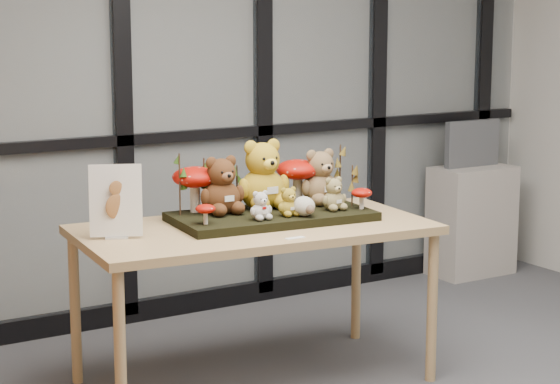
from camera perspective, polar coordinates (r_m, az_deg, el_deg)
room_shell at (r=3.79m, az=12.46°, el=8.75°), size 5.00×5.00×5.00m
glass_partition at (r=5.83m, az=-4.80°, el=6.80°), size 4.90×0.06×2.78m
display_table at (r=4.75m, az=-1.49°, el=-2.66°), size 1.71×0.97×0.77m
diorama_tray at (r=4.84m, az=-0.47°, el=-1.38°), size 0.98×0.56×0.04m
bear_pooh_yellow at (r=4.91m, az=-1.01°, el=1.22°), size 0.31×0.28×0.37m
bear_brown_medium at (r=4.79m, az=-3.33°, el=0.57°), size 0.25×0.23×0.30m
bear_tan_back at (r=5.04m, az=2.26°, el=1.05°), size 0.25×0.23×0.30m
bear_small_yellow at (r=4.74m, az=0.47°, el=-0.45°), size 0.13×0.12×0.15m
bear_white_bow at (r=4.66m, az=-1.11°, el=-0.66°), size 0.12×0.11×0.15m
bear_beige_small at (r=4.88m, az=3.03°, el=0.01°), size 0.15×0.14×0.18m
plush_cream_hedgehog at (r=4.74m, az=1.35°, el=-0.75°), size 0.09×0.08×0.10m
mushroom_back_left at (r=4.84m, az=-4.81°, el=0.28°), size 0.22×0.22×0.24m
mushroom_back_right at (r=5.05m, az=1.00°, el=0.73°), size 0.22×0.22×0.24m
mushroom_front_left at (r=4.57m, az=-4.21°, el=-1.20°), size 0.09×0.09×0.10m
mushroom_front_right at (r=4.93m, az=4.62°, el=-0.30°), size 0.10×0.10×0.11m
sprig_green_far_left at (r=4.76m, az=-5.66°, el=0.43°), size 0.05×0.05×0.29m
sprig_green_mid_left at (r=4.86m, az=-4.29°, el=0.43°), size 0.05×0.05×0.26m
sprig_dry_far_right at (r=5.10m, az=3.40°, el=1.07°), size 0.05×0.05×0.29m
sprig_dry_mid_right at (r=5.00m, az=4.08°, el=0.38°), size 0.05×0.05×0.20m
sprig_green_centre at (r=4.94m, az=-2.43°, el=0.32°), size 0.05×0.05×0.21m
sign_holder at (r=4.50m, az=-9.22°, el=-0.66°), size 0.23×0.13×0.33m
label_card at (r=4.47m, az=0.85°, el=-2.60°), size 0.09×0.03×0.00m
cabinet at (r=6.92m, az=10.73°, el=-1.59°), size 0.55×0.32×0.73m
monitor at (r=6.85m, az=10.77°, el=2.70°), size 0.44×0.05×0.31m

